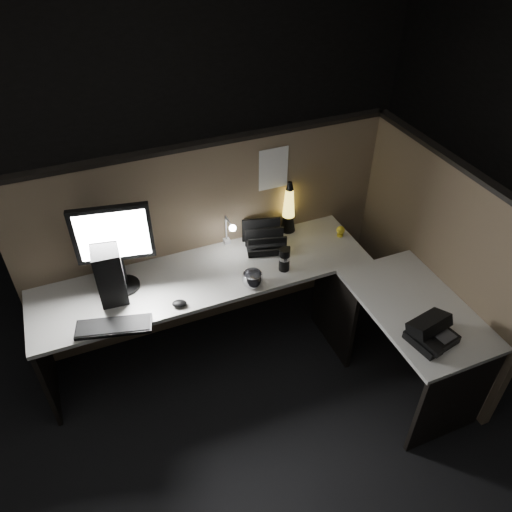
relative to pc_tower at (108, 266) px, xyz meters
name	(u,v)px	position (x,y,z in m)	size (l,w,h in m)	color
floor	(258,402)	(0.74, -0.69, -0.92)	(6.00, 6.00, 0.00)	black
room_shell	(259,204)	(0.74, -0.69, 0.70)	(6.00, 6.00, 6.00)	silver
partition_back	(210,240)	(0.74, 0.24, -0.17)	(2.66, 0.06, 1.50)	brown
partition_right	(431,263)	(2.07, -0.59, -0.17)	(0.06, 1.66, 1.50)	brown
desk	(269,311)	(0.92, -0.44, -0.34)	(2.60, 1.60, 0.73)	beige
pc_tower	(108,266)	(0.00, 0.00, 0.00)	(0.17, 0.37, 0.39)	black
monitor	(114,241)	(0.07, 0.00, 0.18)	(0.48, 0.20, 0.61)	black
keyboard	(114,327)	(-0.06, -0.35, -0.18)	(0.45, 0.15, 0.02)	black
mouse	(179,304)	(0.36, -0.32, -0.18)	(0.09, 0.07, 0.04)	black
clip_lamp	(229,232)	(0.85, 0.11, -0.05)	(0.05, 0.20, 0.25)	white
organizer	(265,240)	(1.10, 0.05, -0.15)	(0.33, 0.31, 0.21)	black
lava_lamp	(289,211)	(1.33, 0.16, -0.02)	(0.11, 0.11, 0.41)	black
travel_mug	(284,259)	(1.11, -0.25, -0.11)	(0.08, 0.08, 0.17)	black
steel_mug	(253,280)	(0.85, -0.32, -0.14)	(0.14, 0.14, 0.11)	silver
figurine	(341,230)	(1.66, -0.06, -0.14)	(0.06, 0.06, 0.06)	yellow
pinned_paper	(273,169)	(1.22, 0.20, 0.33)	(0.22, 0.00, 0.31)	white
desk_phone	(430,332)	(1.63, -1.14, -0.14)	(0.29, 0.29, 0.15)	black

